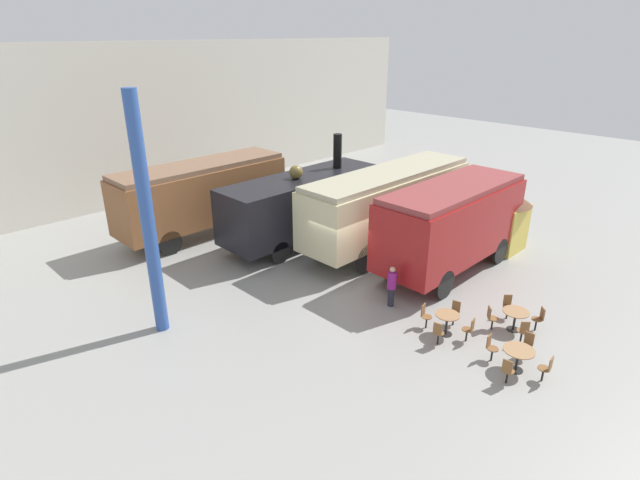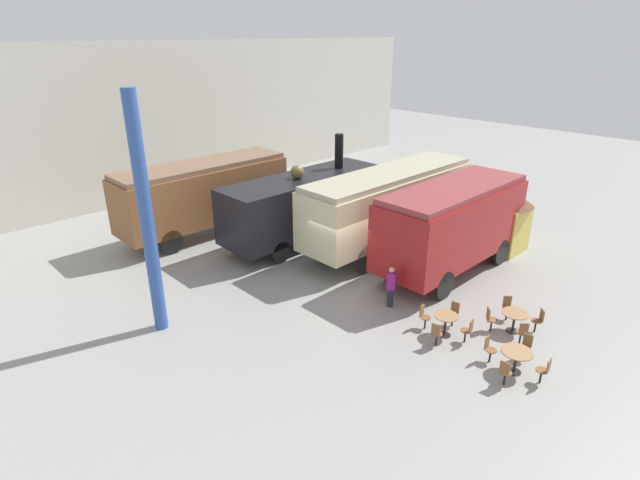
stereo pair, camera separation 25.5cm
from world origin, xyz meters
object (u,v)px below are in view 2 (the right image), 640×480
(steam_locomotive, at_px, (305,202))
(passenger_coach_vintage, at_px, (389,202))
(cafe_table_mid, at_px, (516,355))
(visitor_person, at_px, (391,285))
(ticket_kiosk, at_px, (505,216))
(cafe_chair_0, at_px, (507,306))
(passenger_coach_wooden, at_px, (204,192))
(cafe_table_far, at_px, (446,320))
(streamlined_locomotive, at_px, (461,218))
(cafe_table_near, at_px, (515,317))

(steam_locomotive, height_order, passenger_coach_vintage, steam_locomotive)
(steam_locomotive, distance_m, cafe_table_mid, 12.33)
(cafe_table_mid, xyz_separation_m, visitor_person, (0.40, 5.05, 0.27))
(visitor_person, bearing_deg, ticket_kiosk, -2.34)
(steam_locomotive, distance_m, cafe_chair_0, 10.48)
(passenger_coach_vintage, height_order, cafe_chair_0, passenger_coach_vintage)
(passenger_coach_wooden, xyz_separation_m, cafe_table_far, (0.64, -13.61, -1.56))
(streamlined_locomotive, bearing_deg, ticket_kiosk, -9.64)
(streamlined_locomotive, bearing_deg, passenger_coach_wooden, 117.43)
(cafe_table_mid, distance_m, cafe_table_far, 2.57)
(passenger_coach_vintage, bearing_deg, cafe_table_far, -126.45)
(steam_locomotive, xyz_separation_m, cafe_table_near, (-0.40, -10.94, -1.35))
(streamlined_locomotive, relative_size, cafe_table_far, 11.17)
(passenger_coach_wooden, xyz_separation_m, passenger_coach_vintage, (5.16, -7.50, 0.09))
(steam_locomotive, xyz_separation_m, cafe_table_mid, (-2.48, -12.00, -1.33))
(cafe_table_near, height_order, cafe_table_far, cafe_table_far)
(passenger_coach_wooden, bearing_deg, visitor_person, -85.65)
(streamlined_locomotive, bearing_deg, cafe_table_near, -126.91)
(cafe_chair_0, height_order, visitor_person, visitor_person)
(passenger_coach_wooden, xyz_separation_m, steam_locomotive, (2.93, -4.17, -0.22))
(passenger_coach_wooden, height_order, ticket_kiosk, passenger_coach_wooden)
(passenger_coach_wooden, xyz_separation_m, cafe_chair_0, (3.12, -14.55, -1.64))
(passenger_coach_vintage, distance_m, ticket_kiosk, 5.36)
(steam_locomotive, relative_size, streamlined_locomotive, 0.94)
(steam_locomotive, distance_m, cafe_table_far, 9.81)
(cafe_table_mid, bearing_deg, visitor_person, 85.53)
(cafe_table_far, height_order, visitor_person, visitor_person)
(cafe_table_far, relative_size, ticket_kiosk, 0.27)
(steam_locomotive, xyz_separation_m, cafe_chair_0, (0.19, -10.38, -1.42))
(steam_locomotive, xyz_separation_m, visitor_person, (-2.09, -6.95, -1.06))
(streamlined_locomotive, height_order, cafe_table_near, streamlined_locomotive)
(cafe_chair_0, distance_m, ticket_kiosk, 6.53)
(passenger_coach_vintage, xyz_separation_m, cafe_table_mid, (-4.71, -8.67, -1.65))
(passenger_coach_wooden, relative_size, cafe_chair_0, 9.94)
(passenger_coach_vintage, bearing_deg, steam_locomotive, 123.71)
(streamlined_locomotive, height_order, cafe_chair_0, streamlined_locomotive)
(steam_locomotive, bearing_deg, cafe_chair_0, -88.96)
(passenger_coach_vintage, height_order, cafe_table_near, passenger_coach_vintage)
(passenger_coach_wooden, distance_m, cafe_chair_0, 14.97)
(passenger_coach_vintage, bearing_deg, ticket_kiosk, -47.69)
(steam_locomotive, distance_m, cafe_table_near, 11.03)
(cafe_chair_0, bearing_deg, cafe_table_mid, -11.85)
(cafe_table_near, distance_m, cafe_table_far, 2.40)
(streamlined_locomotive, relative_size, cafe_table_near, 10.32)
(cafe_table_mid, distance_m, cafe_chair_0, 3.12)
(passenger_coach_wooden, distance_m, passenger_coach_vintage, 9.10)
(cafe_table_mid, height_order, cafe_table_far, cafe_table_far)
(passenger_coach_wooden, relative_size, cafe_table_mid, 9.31)
(visitor_person, bearing_deg, cafe_table_near, -67.12)
(passenger_coach_wooden, relative_size, visitor_person, 5.39)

